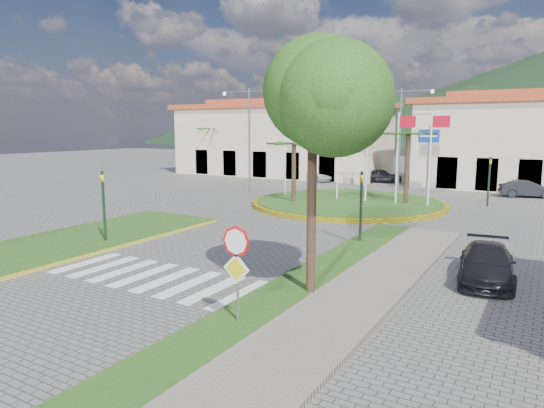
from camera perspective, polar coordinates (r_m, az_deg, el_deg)
The scene contains 23 objects.
ground at distance 14.80m, azimuth -24.92°, elevation -11.81°, with size 160.00×160.00×0.00m, color #5E5B59.
sidewalk_right at distance 12.26m, azimuth 0.40°, elevation -14.94°, with size 4.00×28.00×0.15m, color gray.
verge_right at distance 12.84m, azimuth -4.38°, elevation -13.74°, with size 1.60×28.00×0.18m, color #1A4212.
median_left at distance 23.23m, azimuth -22.01°, elevation -4.01°, with size 5.00×14.00×0.18m, color #1A4212.
crosswalk at distance 17.23m, azimuth -13.87°, elevation -8.30°, with size 8.00×3.00×0.01m, color silver.
roundabout_island at distance 32.26m, azimuth 8.94°, elevation 0.18°, with size 12.70×12.70×6.00m.
stop_sign at distance 12.20m, azimuth -4.19°, elevation -6.51°, with size 0.80×0.11×2.65m.
deciduous_tree at distance 14.09m, azimuth 4.81°, elevation 9.48°, with size 3.60×3.60×6.80m.
traffic_light_left at distance 22.21m, azimuth -19.22°, elevation 0.44°, with size 0.15×0.18×3.20m.
traffic_light_right at distance 21.18m, azimuth 10.45°, elevation 0.40°, with size 0.15×0.18×3.20m.
traffic_light_far at distance 34.04m, azimuth 24.19°, elevation 2.95°, with size 0.18×0.15×3.20m.
direction_sign_west at distance 41.03m, azimuth 11.05°, elevation 6.69°, with size 1.60×0.14×5.20m.
direction_sign_east at distance 39.65m, azimuth 17.92°, elevation 6.35°, with size 1.60×0.14×5.20m.
street_lamp_centre at distance 39.17m, azimuth 14.80°, elevation 7.87°, with size 4.80×0.16×8.00m.
street_lamp_west at distance 37.81m, azimuth -2.68°, elevation 8.13°, with size 4.80×0.16×8.00m.
building_left at distance 52.40m, azimuth 1.11°, elevation 7.72°, with size 23.32×9.54×8.05m.
building_right at distance 45.75m, azimuth 28.54°, elevation 6.46°, with size 19.08×9.54×8.05m.
hill_far_west at distance 162.14m, azimuth 6.19°, elevation 11.02°, with size 140.00×140.00×22.00m, color black.
hill_near_back at distance 139.42m, azimuth 21.74°, elevation 9.56°, with size 110.00×110.00×16.00m, color black.
white_van at distance 46.38m, azimuth 5.21°, elevation 3.37°, with size 1.83×3.96×1.10m, color silver.
car_dark_a at distance 46.19m, azimuth 12.79°, elevation 3.26°, with size 1.49×3.70×1.26m, color black.
car_dark_b at distance 40.00m, azimuth 27.86°, elevation 1.58°, with size 1.31×3.77×1.24m, color black.
car_side_right at distance 17.67m, azimuth 23.95°, elevation -6.40°, with size 1.67×4.11×1.19m, color black.
Camera 1 is at (11.59, -7.71, 5.04)m, focal length 32.00 mm.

